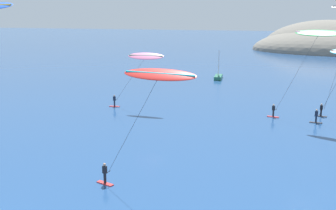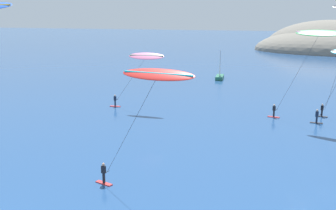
% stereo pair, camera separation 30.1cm
% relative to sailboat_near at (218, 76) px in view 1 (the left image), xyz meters
% --- Properties ---
extents(sailboat_near, '(1.87, 5.95, 5.70)m').
position_rel_sailboat_near_xyz_m(sailboat_near, '(0.00, 0.00, 0.00)').
color(sailboat_near, '#23664C').
rests_on(sailboat_near, ground).
extents(kitesurfer_red, '(8.38, 2.30, 9.33)m').
position_rel_sailboat_near_xyz_m(kitesurfer_red, '(5.47, -56.27, 7.65)').
color(kitesurfer_red, red).
rests_on(kitesurfer_red, ground).
extents(kitesurfer_pink, '(8.21, 1.64, 7.83)m').
position_rel_sailboat_near_xyz_m(kitesurfer_pink, '(-5.01, -30.12, 6.20)').
color(kitesurfer_pink, red).
rests_on(kitesurfer_pink, ground).
extents(kitesurfer_green, '(8.40, 4.11, 11.21)m').
position_rel_sailboat_near_xyz_m(kitesurfer_green, '(16.78, -31.51, 9.43)').
color(kitesurfer_green, red).
rests_on(kitesurfer_green, ground).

